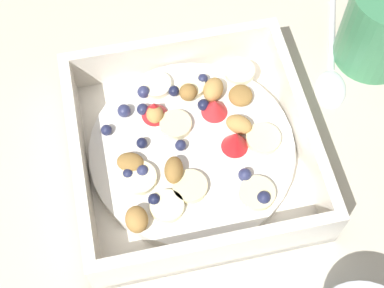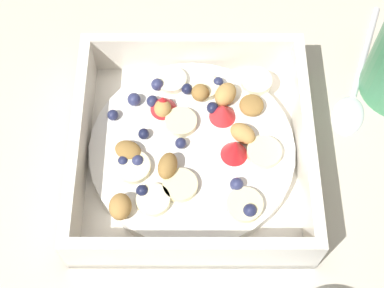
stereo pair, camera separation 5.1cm
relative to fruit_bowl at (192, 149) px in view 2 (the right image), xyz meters
The scene contains 3 objects.
ground_plane 0.03m from the fruit_bowl, 59.76° to the left, with size 2.40×2.40×0.00m, color beige.
fruit_bowl is the anchor object (origin of this frame).
spoon 0.18m from the fruit_bowl, 156.43° to the right, with size 0.08×0.17×0.01m.
Camera 2 is at (-0.01, 0.23, 0.48)m, focal length 52.49 mm.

